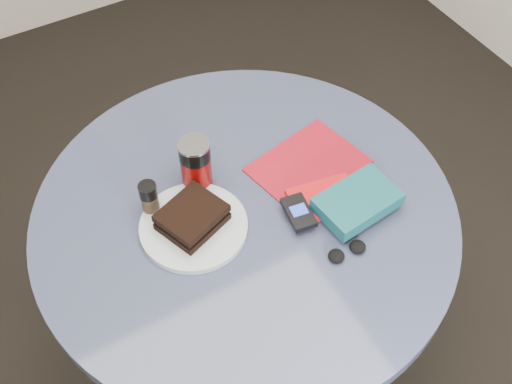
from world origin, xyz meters
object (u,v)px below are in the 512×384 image
pepper_grinder (149,199)px  headphones (347,251)px  novel (357,202)px  sandwich (192,217)px  table (246,249)px  red_book (324,199)px  mp3_player (299,212)px  soda_can (196,164)px  plate (194,227)px  magazine (308,166)px

pepper_grinder → headphones: size_ratio=1.01×
novel → sandwich: bearing=150.9°
novel → headphones: size_ratio=1.97×
table → red_book: size_ratio=6.29×
mp3_player → red_book: bearing=8.9°
soda_can → mp3_player: soda_can is taller
sandwich → novel: bearing=-22.7°
pepper_grinder → headphones: bearing=-44.7°
plate → novel: (0.35, -0.14, 0.03)m
magazine → headphones: size_ratio=2.79×
sandwich → magazine: sandwich is taller
sandwich → magazine: (0.33, 0.03, -0.04)m
novel → magazine: bearing=90.5°
soda_can → red_book: bearing=-40.6°
red_book → headphones: bearing=-94.7°
mp3_player → headphones: bearing=-72.8°
plate → sandwich: bearing=83.5°
sandwich → soda_can: 0.14m
soda_can → plate: bearing=-120.3°
red_book → mp3_player: bearing=-161.3°
magazine → mp3_player: size_ratio=2.56×
novel → red_book: bearing=122.7°
soda_can → pepper_grinder: 0.14m
magazine → mp3_player: 0.17m
magazine → novel: 0.18m
table → red_book: bearing=-22.1°
mp3_player → table: bearing=138.6°
table → sandwich: size_ratio=5.96×
sandwich → soda_can: (0.07, 0.11, 0.03)m
pepper_grinder → novel: size_ratio=0.51×
pepper_grinder → soda_can: bearing=10.8°
sandwich → mp3_player: 0.24m
magazine → headphones: headphones is taller
table → plate: 0.21m
table → magazine: 0.27m
novel → soda_can: bearing=130.9°
table → soda_can: 0.27m
soda_can → red_book: (0.23, -0.20, -0.06)m
sandwich → novel: (0.35, -0.15, -0.00)m
plate → magazine: plate is taller
pepper_grinder → sandwich: bearing=-54.4°
red_book → pepper_grinder: bearing=164.1°
mp3_player → headphones: size_ratio=1.09×
sandwich → soda_can: size_ratio=1.20×
plate → sandwich: 0.03m
magazine → headphones: bearing=-116.0°
plate → headphones: size_ratio=2.62×
table → sandwich: bearing=173.0°
sandwich → pepper_grinder: (-0.06, 0.09, 0.01)m
soda_can → headphones: size_ratio=1.47×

